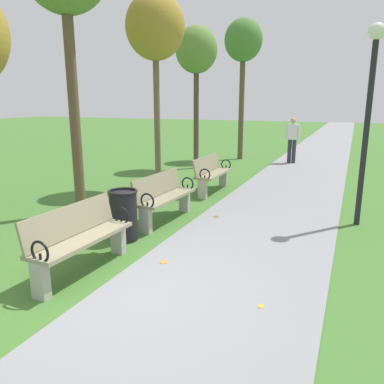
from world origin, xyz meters
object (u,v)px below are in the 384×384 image
object	(u,v)px
park_bench_2	(164,196)
tree_3	(155,29)
trash_bin	(124,215)
lamp_post	(370,96)
tree_4	(196,52)
park_bench_1	(80,238)
park_bench_3	(212,173)
pedestrian_walking	(292,138)
tree_5	(243,44)

from	to	relation	value
park_bench_2	tree_3	bearing A→B (deg)	120.45
trash_bin	lamp_post	world-z (taller)	lamp_post
trash_bin	park_bench_2	bearing A→B (deg)	82.69
tree_4	park_bench_1	bearing A→B (deg)	-78.09
park_bench_1	lamp_post	world-z (taller)	lamp_post
park_bench_3	pedestrian_walking	size ratio (longest dim) A/B	0.99
park_bench_1	tree_4	bearing A→B (deg)	101.91
tree_5	lamp_post	bearing A→B (deg)	-58.78
pedestrian_walking	lamp_post	world-z (taller)	lamp_post
tree_5	lamp_post	size ratio (longest dim) A/B	1.49
tree_4	lamp_post	bearing A→B (deg)	-41.17
park_bench_2	park_bench_1	bearing A→B (deg)	-90.00
lamp_post	trash_bin	bearing A→B (deg)	-145.97
park_bench_1	tree_4	distance (m)	8.84
park_bench_3	tree_5	xyz separation A→B (m)	(-0.91, 5.69, 3.80)
park_bench_3	tree_3	bearing A→B (deg)	-172.32
park_bench_1	park_bench_2	size ratio (longest dim) A/B	1.00
park_bench_1	park_bench_3	world-z (taller)	same
tree_3	trash_bin	world-z (taller)	tree_3
park_bench_2	pedestrian_walking	size ratio (longest dim) A/B	1.00
park_bench_1	park_bench_2	distance (m)	2.40
park_bench_3	trash_bin	xyz separation A→B (m)	(-0.15, -3.73, -0.06)
pedestrian_walking	lamp_post	bearing A→B (deg)	-71.55
park_bench_3	pedestrian_walking	distance (m)	5.48
park_bench_3	trash_bin	distance (m)	3.73
park_bench_2	park_bench_3	bearing A→B (deg)	90.00
tree_5	trash_bin	distance (m)	10.21
tree_3	lamp_post	distance (m)	5.16
park_bench_2	tree_3	world-z (taller)	tree_3
pedestrian_walking	tree_5	bearing A→B (deg)	170.62
park_bench_1	pedestrian_walking	size ratio (longest dim) A/B	1.00
park_bench_1	park_bench_3	bearing A→B (deg)	90.00
tree_3	tree_5	bearing A→B (deg)	85.17
park_bench_1	tree_3	size ratio (longest dim) A/B	0.34
lamp_post	park_bench_3	bearing A→B (deg)	157.96
pedestrian_walking	trash_bin	world-z (taller)	pedestrian_walking
lamp_post	pedestrian_walking	bearing A→B (deg)	108.45
park_bench_1	tree_5	size ratio (longest dim) A/B	0.31
tree_3	pedestrian_walking	size ratio (longest dim) A/B	2.91
trash_bin	lamp_post	xyz separation A→B (m)	(3.51, 2.37, 1.88)
park_bench_2	trash_bin	world-z (taller)	park_bench_2
park_bench_3	pedestrian_walking	bearing A→B (deg)	78.15
park_bench_3	tree_5	size ratio (longest dim) A/B	0.31
park_bench_3	tree_4	xyz separation A→B (m)	(-1.70, 3.06, 3.25)
pedestrian_walking	lamp_post	xyz separation A→B (m)	(2.24, -6.71, 1.38)
tree_5	lamp_post	world-z (taller)	tree_5
pedestrian_walking	tree_4	bearing A→B (deg)	-140.94
tree_3	trash_bin	distance (m)	5.11
park_bench_1	park_bench_3	distance (m)	4.98
trash_bin	lamp_post	size ratio (longest dim) A/B	0.24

